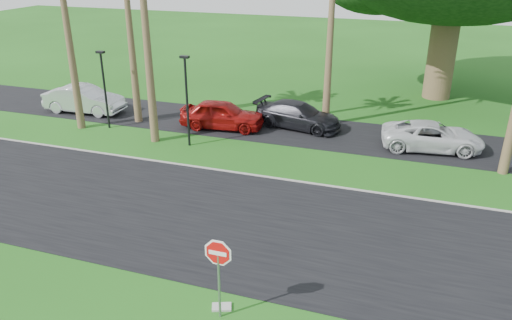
{
  "coord_description": "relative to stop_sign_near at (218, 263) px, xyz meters",
  "views": [
    {
      "loc": [
        5.0,
        -13.14,
        9.51
      ],
      "look_at": [
        -0.76,
        3.81,
        1.8
      ],
      "focal_mm": 35.0,
      "sensor_mm": 36.0,
      "label": 1
    }
  ],
  "objects": [
    {
      "name": "ground",
      "position": [
        -0.5,
        3.0,
        -1.77
      ],
      "size": [
        120.0,
        120.0,
        0.0
      ],
      "primitive_type": "plane",
      "color": "#1A4D13",
      "rests_on": "ground"
    },
    {
      "name": "stop_sign_near",
      "position": [
        0.0,
        0.0,
        0.0
      ],
      "size": [
        1.05,
        0.07,
        2.62
      ],
      "color": "gray",
      "rests_on": "ground"
    },
    {
      "name": "car_minivan",
      "position": [
        5.34,
        14.93,
        -1.08
      ],
      "size": [
        5.24,
        2.94,
        1.38
      ],
      "primitive_type": "imported",
      "rotation": [
        0.0,
        0.0,
        1.7
      ],
      "color": "silver",
      "rests_on": "ground"
    },
    {
      "name": "car_dark",
      "position": [
        -1.87,
        15.96,
        -1.05
      ],
      "size": [
        5.23,
        2.84,
        1.44
      ],
      "primitive_type": "imported",
      "rotation": [
        0.0,
        0.0,
        1.4
      ],
      "color": "black",
      "rests_on": "ground"
    },
    {
      "name": "car_silver",
      "position": [
        -15.03,
        14.47,
        -0.96
      ],
      "size": [
        5.04,
        1.96,
        1.64
      ],
      "primitive_type": "imported",
      "rotation": [
        0.0,
        0.0,
        1.62
      ],
      "color": "silver",
      "rests_on": "ground"
    },
    {
      "name": "road",
      "position": [
        -0.5,
        5.0,
        -1.76
      ],
      "size": [
        120.0,
        8.0,
        0.02
      ],
      "primitive_type": "cube",
      "color": "black",
      "rests_on": "ground"
    },
    {
      "name": "streetlight_left",
      "position": [
        -12.0,
        12.5,
        0.72
      ],
      "size": [
        0.45,
        0.25,
        4.34
      ],
      "color": "black",
      "rests_on": "ground"
    },
    {
      "name": "curb",
      "position": [
        -0.5,
        9.05,
        -1.74
      ],
      "size": [
        120.0,
        0.12,
        0.06
      ],
      "primitive_type": "cube",
      "color": "gray",
      "rests_on": "ground"
    },
    {
      "name": "streetlight_right",
      "position": [
        -6.5,
        11.5,
        0.88
      ],
      "size": [
        0.45,
        0.25,
        4.64
      ],
      "color": "black",
      "rests_on": "ground"
    },
    {
      "name": "utility_slab",
      "position": [
        -0.1,
        0.34,
        -1.74
      ],
      "size": [
        0.64,
        0.53,
        0.06
      ],
      "primitive_type": "cube",
      "rotation": [
        0.0,
        0.0,
        0.37
      ],
      "color": "#A1A199",
      "rests_on": "ground"
    },
    {
      "name": "parking_strip",
      "position": [
        -0.5,
        15.5,
        -1.76
      ],
      "size": [
        120.0,
        5.0,
        0.02
      ],
      "primitive_type": "cube",
      "color": "black",
      "rests_on": "ground"
    },
    {
      "name": "car_red",
      "position": [
        -5.87,
        14.48,
        -0.98
      ],
      "size": [
        4.85,
        2.38,
        1.59
      ],
      "primitive_type": "imported",
      "rotation": [
        0.0,
        0.0,
        1.68
      ],
      "color": "maroon",
      "rests_on": "ground"
    }
  ]
}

